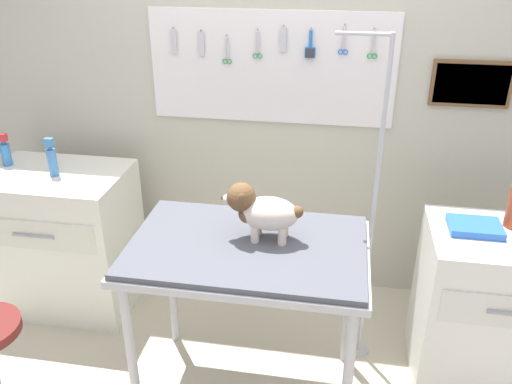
# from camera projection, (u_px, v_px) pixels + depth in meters

# --- Properties ---
(rear_wall_panel) EXTENTS (4.00, 0.11, 2.30)m
(rear_wall_panel) POSITION_uv_depth(u_px,v_px,m) (283.00, 111.00, 3.12)
(rear_wall_panel) COLOR beige
(rear_wall_panel) RESTS_ON ground
(grooming_table) EXTENTS (1.08, 0.70, 0.87)m
(grooming_table) POSITION_uv_depth(u_px,v_px,m) (247.00, 259.00, 2.39)
(grooming_table) COLOR #B7B7BC
(grooming_table) RESTS_ON ground
(grooming_arm) EXTENTS (0.30, 0.11, 1.73)m
(grooming_arm) POSITION_uv_depth(u_px,v_px,m) (370.00, 224.00, 2.62)
(grooming_arm) COLOR #B7B7BC
(grooming_arm) RESTS_ON ground
(dog) EXTENTS (0.37, 0.16, 0.26)m
(dog) POSITION_uv_depth(u_px,v_px,m) (261.00, 210.00, 2.34)
(dog) COLOR beige
(dog) RESTS_ON grooming_table
(counter_left) EXTENTS (0.80, 0.58, 0.87)m
(counter_left) POSITION_uv_depth(u_px,v_px,m) (65.00, 239.00, 3.21)
(counter_left) COLOR silver
(counter_left) RESTS_ON ground
(cabinet_right) EXTENTS (0.68, 0.54, 0.85)m
(cabinet_right) POSITION_uv_depth(u_px,v_px,m) (489.00, 309.00, 2.64)
(cabinet_right) COLOR silver
(cabinet_right) RESTS_ON ground
(spray_bottle_short) EXTENTS (0.05, 0.05, 0.22)m
(spray_bottle_short) POSITION_uv_depth(u_px,v_px,m) (52.00, 160.00, 2.95)
(spray_bottle_short) COLOR #3C73B2
(spray_bottle_short) RESTS_ON counter_left
(conditioner_bottle) EXTENTS (0.05, 0.05, 0.19)m
(conditioner_bottle) POSITION_uv_depth(u_px,v_px,m) (6.00, 152.00, 3.09)
(conditioner_bottle) COLOR #3375BB
(conditioner_bottle) RESTS_ON counter_left
(supply_tray) EXTENTS (0.24, 0.18, 0.04)m
(supply_tray) POSITION_uv_depth(u_px,v_px,m) (475.00, 227.00, 2.49)
(supply_tray) COLOR blue
(supply_tray) RESTS_ON cabinet_right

